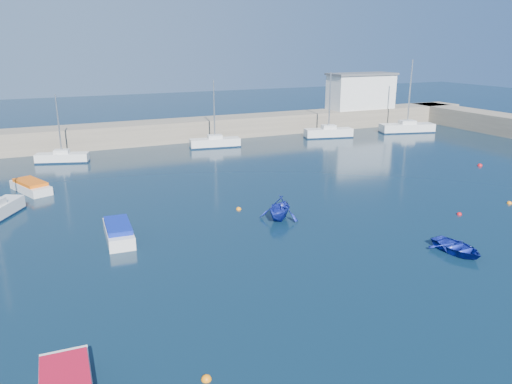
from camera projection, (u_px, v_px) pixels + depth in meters
name	position (u px, v px, depth m)	size (l,w,h in m)	color
ground	(418.00, 301.00, 24.49)	(220.00, 220.00, 0.00)	#0B2031
back_wall	(168.00, 131.00, 64.10)	(96.00, 4.50, 2.60)	gray
right_arm	(502.00, 124.00, 69.67)	(4.50, 32.00, 2.60)	gray
harbor_office	(361.00, 92.00, 75.10)	(10.00, 4.00, 5.00)	silver
sailboat_5	(62.00, 157.00, 52.84)	(5.55, 3.07, 7.14)	silver
sailboat_6	(215.00, 142.00, 60.58)	(6.23, 2.55, 8.03)	silver
sailboat_7	(328.00, 132.00, 66.82)	(6.64, 3.17, 8.56)	silver
sailboat_8	(407.00, 128.00, 70.67)	(7.94, 4.02, 10.01)	silver
motorboat_1	(118.00, 232.00, 32.07)	(1.88, 4.60, 1.10)	silver
motorboat_2	(31.00, 186.00, 42.44)	(3.30, 5.00, 0.97)	silver
dinghy_center	(457.00, 248.00, 30.03)	(2.41, 3.37, 0.70)	navy
dinghy_left	(280.00, 208.00, 35.66)	(2.82, 3.27, 1.72)	navy
buoy_0	(206.00, 380.00, 18.77)	(0.40, 0.40, 0.40)	orange
buoy_1	(459.00, 215.00, 36.85)	(0.37, 0.37, 0.37)	red
buoy_2	(509.00, 204.00, 39.39)	(0.39, 0.39, 0.39)	orange
buoy_3	(239.00, 210.00, 37.97)	(0.40, 0.40, 0.40)	orange
buoy_4	(480.00, 166.00, 51.45)	(0.51, 0.51, 0.51)	red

